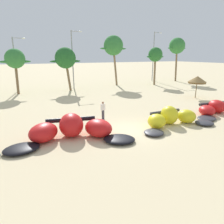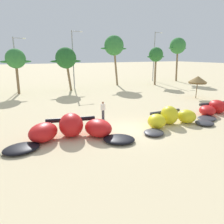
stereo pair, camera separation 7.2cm
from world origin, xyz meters
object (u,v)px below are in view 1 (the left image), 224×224
lamppost_west (16,61)px  lamppost_west_center (73,57)px  kite_center (220,109)px  kite_left_of_center (172,118)px  palm_left (15,59)px  beach_umbrella_middle (197,80)px  lamppost_east_center (154,54)px  palm_left_of_gap (65,58)px  palm_center_right (155,55)px  kite_left (72,130)px  palm_center_left (113,46)px  palm_right_of_gap (177,46)px  person_near_kites (103,110)px

lamppost_west → lamppost_west_center: size_ratio=0.87×
kite_center → lamppost_west: bearing=126.0°
kite_left_of_center → palm_left: bearing=116.6°
beach_umbrella_middle → lamppost_east_center: (6.61, 17.63, 3.28)m
lamppost_west_center → lamppost_east_center: size_ratio=0.91×
palm_left_of_gap → palm_center_right: (16.68, -1.12, 0.47)m
kite_center → kite_left: bearing=177.7°
beach_umbrella_middle → palm_left: (-20.96, 14.04, 2.55)m
palm_center_left → palm_right_of_gap: (14.87, -0.54, 0.19)m
kite_left_of_center → kite_center: (6.63, 0.46, -0.09)m
kite_center → palm_center_right: (6.73, 18.79, 5.05)m
person_near_kites → palm_left_of_gap: bearing=86.2°
kite_left → kite_left_of_center: size_ratio=1.20×
palm_center_left → palm_right_of_gap: 14.88m
person_near_kites → lamppost_west_center: lamppost_west_center is taller
palm_right_of_gap → lamppost_east_center: 4.96m
palm_right_of_gap → lamppost_east_center: lamppost_east_center is taller
kite_center → person_near_kites: 11.60m
palm_left → palm_center_right: bearing=-3.8°
kite_left_of_center → palm_center_left: 23.95m
palm_left → lamppost_east_center: (27.57, 3.59, 0.73)m
kite_left → kite_left_of_center: kite_left is taller
kite_center → beach_umbrella_middle: bearing=58.5°
palm_center_right → lamppost_west_center: lamppost_west_center is taller
palm_left → palm_center_left: (16.51, 1.39, 2.15)m
kite_left_of_center → lamppost_east_center: size_ratio=0.68×
kite_left → palm_left_of_gap: 20.39m
palm_center_left → palm_right_of_gap: palm_right_of_gap is taller
palm_left_of_gap → lamppost_west: size_ratio=0.82×
palm_center_left → lamppost_west_center: size_ratio=0.96×
palm_right_of_gap → lamppost_west: palm_right_of_gap is taller
kite_left_of_center → lamppost_west: 26.06m
kite_left_of_center → lamppost_east_center: lamppost_east_center is taller
palm_left → lamppost_west: (0.24, 2.81, -0.34)m
palm_left_of_gap → palm_center_right: palm_center_right is taller
beach_umbrella_middle → kite_center: bearing=-121.5°
kite_center → lamppost_west: lamppost_west is taller
palm_center_left → lamppost_west: (-16.27, 1.42, -2.49)m
palm_left_of_gap → palm_center_left: (9.39, 1.85, 2.09)m
kite_left → palm_left_of_gap: size_ratio=1.25×
person_near_kites → palm_right_of_gap: bearing=34.9°
kite_left → lamppost_west: (-2.08, 22.58, 4.02)m
palm_center_right → kite_left_of_center: bearing=-124.8°
palm_center_left → kite_left_of_center: bearing=-105.3°
kite_left_of_center → palm_right_of_gap: bearing=46.0°
palm_left → palm_right_of_gap: (31.38, 0.86, 2.34)m
person_near_kites → lamppost_east_center: 30.05m
beach_umbrella_middle → person_near_kites: 15.26m
lamppost_east_center → kite_left_of_center: bearing=-125.0°
palm_left_of_gap → palm_center_right: 16.73m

